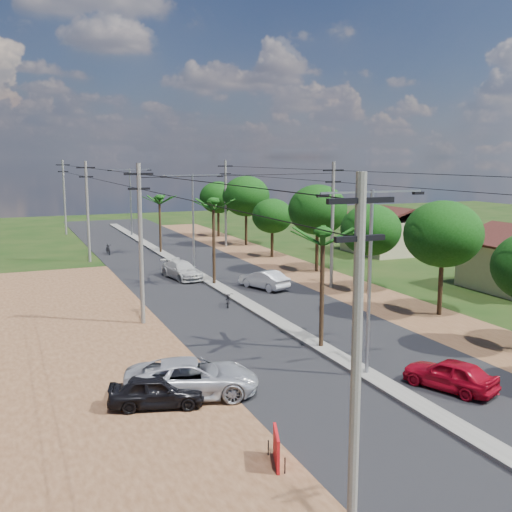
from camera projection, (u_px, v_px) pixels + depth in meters
The scene contains 31 objects.
ground at pixel (366, 377), 25.64m from camera, with size 160.00×160.00×0.00m, color black.
road at pixel (239, 300), 39.26m from camera, with size 12.00×110.00×0.04m, color black.
median at pixel (224, 290), 41.98m from camera, with size 1.00×90.00×0.18m, color #605E56.
dirt_shoulder_east at pixel (350, 289), 42.53m from camera, with size 5.00×90.00×0.03m, color #51311B.
house_east_far at pixel (390, 228), 58.77m from camera, with size 7.60×7.50×4.60m.
tree_east_c at pixel (443, 234), 34.94m from camera, with size 4.60×4.60×6.83m.
tree_east_d at pixel (371, 230), 41.27m from camera, with size 4.20×4.20×6.13m.
tree_east_e at pixel (318, 210), 48.49m from camera, with size 4.80×4.80×7.14m.
tree_east_f at pixel (272, 216), 55.80m from camera, with size 3.80×3.80×5.52m.
tree_east_g at pixel (246, 196), 63.08m from camera, with size 5.00×5.00×7.38m.
tree_east_h at pixel (218, 197), 70.33m from camera, with size 4.40×4.40×6.52m.
palm_median_near at pixel (323, 237), 28.37m from camera, with size 2.00×2.00×6.15m.
palm_median_mid at pixel (213, 205), 42.85m from camera, with size 2.00×2.00×6.55m.
palm_median_far at pixel (159, 200), 57.49m from camera, with size 2.00×2.00×5.85m.
streetlight_near at pixel (370, 267), 24.86m from camera, with size 5.10×0.18×8.00m.
streetlight_mid at pixel (193, 215), 47.57m from camera, with size 5.10×0.18×8.00m.
streetlight_far at pixel (131, 196), 70.29m from camera, with size 5.10×0.18×8.00m.
utility_pole_w_a at pixel (356, 367), 13.08m from camera, with size 1.60×0.24×9.00m.
utility_pole_w_b at pixel (141, 240), 33.07m from camera, with size 1.60×0.24×9.00m.
utility_pole_w_c at pixel (88, 209), 53.06m from camera, with size 1.60×0.24×9.00m.
utility_pole_w_d at pixel (64, 195), 72.14m from camera, with size 1.60×0.24×9.00m.
utility_pole_e_b at pixel (332, 222), 42.29m from camera, with size 1.60×0.24×9.00m.
utility_pole_e_c at pixel (226, 201), 62.27m from camera, with size 1.60×0.24×9.00m.
car_red_near at pixel (450, 375), 24.05m from camera, with size 1.51×3.75×1.28m, color maroon.
car_silver_mid at pixel (264, 280), 42.58m from camera, with size 1.40×4.02×1.32m, color #ACAEB4.
car_white_far at pixel (182, 271), 46.09m from camera, with size 1.87×4.59×1.33m, color #B4B4AF.
car_parked_silver at pixel (192, 379), 23.43m from camera, with size 2.41×5.24×1.46m, color #ACAEB4.
car_parked_dark at pixel (157, 392), 22.44m from camera, with size 1.44×3.59×1.22m, color black.
moto_rider_west_a at pixel (228, 299), 37.65m from camera, with size 0.60×1.72×0.90m, color black.
moto_rider_west_b at pixel (108, 250), 57.55m from camera, with size 0.49×1.73×1.04m, color black.
roadside_sign at pixel (276, 449), 18.18m from camera, with size 0.52×1.27×1.09m.
Camera 1 is at (-13.90, -20.67, 9.29)m, focal length 42.00 mm.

